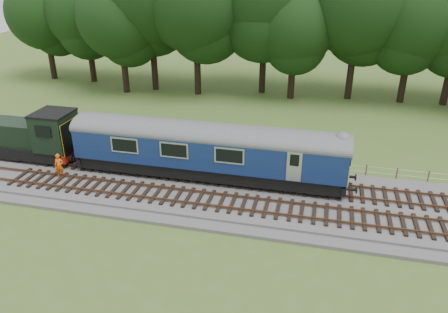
# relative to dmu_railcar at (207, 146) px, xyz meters

# --- Properties ---
(ground) EXTENTS (120.00, 120.00, 0.00)m
(ground) POSITION_rel_dmu_railcar_xyz_m (4.46, -1.40, -2.61)
(ground) COLOR #486C27
(ground) RESTS_ON ground
(ballast) EXTENTS (70.00, 7.00, 0.35)m
(ballast) POSITION_rel_dmu_railcar_xyz_m (4.46, -1.40, -2.43)
(ballast) COLOR #4C4C4F
(ballast) RESTS_ON ground
(track_north) EXTENTS (67.20, 2.40, 0.21)m
(track_north) POSITION_rel_dmu_railcar_xyz_m (4.46, -0.00, -2.19)
(track_north) COLOR black
(track_north) RESTS_ON ballast
(track_south) EXTENTS (67.20, 2.40, 0.21)m
(track_south) POSITION_rel_dmu_railcar_xyz_m (4.46, -3.00, -2.19)
(track_south) COLOR black
(track_south) RESTS_ON ballast
(fence) EXTENTS (64.00, 0.12, 1.00)m
(fence) POSITION_rel_dmu_railcar_xyz_m (4.46, 3.10, -2.61)
(fence) COLOR #6B6054
(fence) RESTS_ON ground
(tree_line) EXTENTS (70.00, 8.00, 18.00)m
(tree_line) POSITION_rel_dmu_railcar_xyz_m (4.46, 20.60, -2.61)
(tree_line) COLOR black
(tree_line) RESTS_ON ground
(dmu_railcar) EXTENTS (18.05, 2.86, 3.88)m
(dmu_railcar) POSITION_rel_dmu_railcar_xyz_m (0.00, 0.00, 0.00)
(dmu_railcar) COLOR black
(dmu_railcar) RESTS_ON ground
(shunter_loco) EXTENTS (8.92, 2.60, 3.38)m
(shunter_loco) POSITION_rel_dmu_railcar_xyz_m (-13.93, 0.00, -0.63)
(shunter_loco) COLOR black
(shunter_loco) RESTS_ON ground
(worker) EXTENTS (0.69, 0.52, 1.69)m
(worker) POSITION_rel_dmu_railcar_xyz_m (-9.68, -2.33, -1.41)
(worker) COLOR #FF640D
(worker) RESTS_ON ballast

